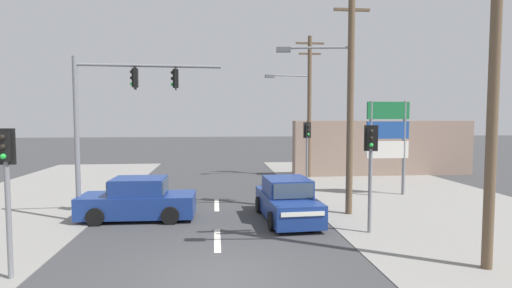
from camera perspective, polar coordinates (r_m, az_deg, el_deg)
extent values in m
plane|color=#3A3A3D|center=(10.01, -5.43, -18.58)|extent=(140.00, 140.00, 0.00)
cube|color=silver|center=(12.83, -5.54, -13.46)|extent=(0.20, 2.40, 0.01)
cube|color=silver|center=(17.67, -5.64, -8.65)|extent=(0.20, 2.40, 0.01)
cube|color=gray|center=(14.93, 32.45, -11.53)|extent=(10.00, 44.00, 0.02)
cylinder|color=brown|center=(11.49, 30.95, 10.76)|extent=(0.26, 0.26, 10.61)
cylinder|color=brown|center=(15.95, 13.34, 6.21)|extent=(0.26, 0.26, 9.01)
cube|color=brown|center=(16.46, 13.53, 18.15)|extent=(1.40, 0.12, 0.10)
cylinder|color=slate|center=(15.95, 8.75, 13.44)|extent=(2.59, 0.43, 0.09)
cube|color=#595B60|center=(15.84, 3.94, 13.29)|extent=(0.59, 0.35, 0.18)
cylinder|color=brown|center=(25.49, 7.63, 5.20)|extent=(0.26, 0.26, 8.89)
cube|color=brown|center=(25.90, 7.71, 14.07)|extent=(1.80, 0.12, 0.11)
cube|color=brown|center=(25.79, 7.70, 12.65)|extent=(1.40, 0.12, 0.10)
cylinder|color=slate|center=(25.17, 4.87, 9.70)|extent=(2.59, 0.45, 0.09)
cube|color=#595B60|center=(24.78, 1.98, 9.64)|extent=(0.59, 0.35, 0.18)
cylinder|color=slate|center=(15.78, -24.22, 0.53)|extent=(0.18, 0.18, 6.00)
cylinder|color=slate|center=(15.38, -14.97, 10.74)|extent=(5.20, 0.34, 0.11)
cube|color=black|center=(15.39, -16.89, 9.01)|extent=(0.21, 0.27, 0.68)
cube|color=black|center=(15.39, -16.89, 9.01)|extent=(0.06, 0.44, 0.84)
sphere|color=black|center=(15.43, -17.35, 9.81)|extent=(0.13, 0.13, 0.13)
sphere|color=black|center=(15.41, -17.34, 9.00)|extent=(0.13, 0.13, 0.13)
sphere|color=green|center=(15.39, -17.32, 8.18)|extent=(0.13, 0.13, 0.13)
cube|color=black|center=(15.25, -11.40, 9.15)|extent=(0.21, 0.27, 0.68)
cube|color=black|center=(15.25, -11.40, 9.15)|extent=(0.06, 0.44, 0.84)
sphere|color=black|center=(15.28, -11.87, 9.97)|extent=(0.13, 0.13, 0.13)
sphere|color=black|center=(15.26, -11.86, 9.14)|extent=(0.13, 0.13, 0.13)
sphere|color=green|center=(15.24, -11.85, 8.32)|extent=(0.13, 0.13, 0.13)
cylinder|color=slate|center=(13.67, 15.97, -6.49)|extent=(0.12, 0.12, 2.80)
cube|color=black|center=(13.47, 16.11, 0.81)|extent=(0.31, 0.27, 0.68)
cube|color=black|center=(13.47, 16.11, 0.81)|extent=(0.43, 0.17, 0.84)
sphere|color=black|center=(13.35, 16.17, 1.73)|extent=(0.13, 0.13, 0.13)
sphere|color=black|center=(13.35, 16.15, 0.78)|extent=(0.13, 0.13, 0.13)
sphere|color=green|center=(13.37, 16.13, -0.16)|extent=(0.13, 0.13, 0.13)
cylinder|color=slate|center=(11.11, -31.84, -9.30)|extent=(0.12, 0.12, 2.80)
cube|color=black|center=(10.86, -32.16, -0.31)|extent=(0.27, 0.21, 0.68)
cube|color=black|center=(10.86, -32.16, -0.31)|extent=(0.44, 0.06, 0.84)
sphere|color=black|center=(10.75, -32.50, 0.81)|extent=(0.13, 0.13, 0.13)
sphere|color=black|center=(10.76, -32.46, -0.36)|extent=(0.13, 0.13, 0.13)
sphere|color=green|center=(10.77, -32.42, -1.52)|extent=(0.13, 0.13, 0.13)
cylinder|color=slate|center=(21.46, 7.28, -2.67)|extent=(0.12, 0.12, 2.80)
cube|color=black|center=(21.33, 7.32, 1.98)|extent=(0.31, 0.27, 0.68)
cube|color=black|center=(21.33, 7.32, 1.98)|extent=(0.43, 0.17, 0.84)
sphere|color=black|center=(21.22, 7.49, 2.56)|extent=(0.13, 0.13, 0.13)
sphere|color=black|center=(21.23, 7.48, 1.97)|extent=(0.13, 0.13, 0.13)
sphere|color=green|center=(21.24, 7.48, 1.37)|extent=(0.13, 0.13, 0.13)
cylinder|color=slate|center=(20.13, 16.04, -0.64)|extent=(0.16, 0.16, 4.60)
cylinder|color=slate|center=(20.82, 20.39, -0.59)|extent=(0.16, 0.16, 4.60)
cube|color=#196B38|center=(20.41, 18.36, 4.57)|extent=(2.10, 0.14, 0.84)
cube|color=#1E4793|center=(20.41, 18.30, 1.90)|extent=(2.10, 0.14, 0.84)
cube|color=silver|center=(20.46, 18.25, -0.75)|extent=(2.10, 0.14, 0.84)
cube|color=gray|center=(27.64, 17.71, -0.54)|extent=(12.00, 1.00, 3.60)
cube|color=navy|center=(15.75, -16.50, -8.34)|extent=(4.24, 1.80, 0.80)
cube|color=navy|center=(15.60, -16.37, -5.79)|extent=(1.94, 1.61, 0.62)
cube|color=#384756|center=(15.83, -19.82, -5.72)|extent=(0.10, 1.44, 0.53)
cube|color=#384756|center=(15.43, -12.82, -5.83)|extent=(0.09, 1.41, 0.50)
cube|color=white|center=(16.28, -23.89, -7.46)|extent=(0.08, 1.45, 0.14)
cylinder|color=black|center=(15.32, -21.99, -9.64)|extent=(0.64, 0.21, 0.64)
cylinder|color=black|center=(16.91, -20.24, -8.34)|extent=(0.64, 0.21, 0.64)
cylinder|color=black|center=(14.76, -12.16, -9.96)|extent=(0.64, 0.21, 0.64)
cylinder|color=black|center=(16.40, -11.35, -8.55)|extent=(0.64, 0.21, 0.64)
cube|color=navy|center=(15.07, 4.47, -8.73)|extent=(1.94, 4.29, 0.80)
cube|color=navy|center=(14.98, 4.44, -6.04)|extent=(1.67, 1.99, 0.62)
cube|color=#384756|center=(14.06, 5.38, -6.70)|extent=(1.44, 0.14, 0.53)
cube|color=#384756|center=(15.92, 3.61, -5.45)|extent=(1.41, 0.14, 0.50)
cube|color=white|center=(13.04, 6.72, -9.93)|extent=(1.44, 0.13, 0.14)
cylinder|color=black|center=(14.14, 9.15, -10.53)|extent=(0.23, 0.65, 0.64)
cylinder|color=black|center=(13.71, 2.26, -10.94)|extent=(0.23, 0.65, 0.64)
cylinder|color=black|center=(16.56, 6.28, -8.38)|extent=(0.23, 0.65, 0.64)
cylinder|color=black|center=(16.20, 0.41, -8.63)|extent=(0.23, 0.65, 0.64)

